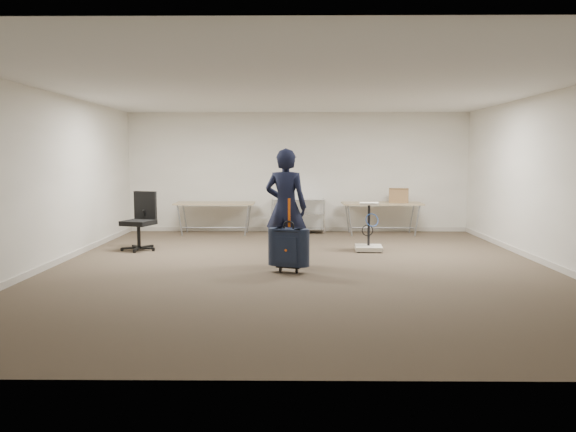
{
  "coord_description": "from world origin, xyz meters",
  "views": [
    {
      "loc": [
        -0.11,
        -8.77,
        1.76
      ],
      "look_at": [
        -0.2,
        0.3,
        0.81
      ],
      "focal_mm": 35.0,
      "sensor_mm": 36.0,
      "label": 1
    }
  ],
  "objects": [
    {
      "name": "equipment_cart",
      "position": [
        1.31,
        1.67,
        0.24
      ],
      "size": [
        0.53,
        0.53,
        0.92
      ],
      "color": "#EDE4CB",
      "rests_on": "ground"
    },
    {
      "name": "folding_table_right",
      "position": [
        1.9,
        3.95,
        0.68
      ],
      "size": [
        1.8,
        0.75,
        0.73
      ],
      "color": "#97825C",
      "rests_on": "ground"
    },
    {
      "name": "person",
      "position": [
        -0.23,
        0.35,
        0.95
      ],
      "size": [
        0.79,
        0.62,
        1.9
      ],
      "primitive_type": "imported",
      "rotation": [
        0.0,
        0.0,
        2.88
      ],
      "color": "black",
      "rests_on": "ground"
    },
    {
      "name": "office_chair",
      "position": [
        -3.03,
        1.76,
        0.34
      ],
      "size": [
        0.67,
        0.67,
        1.11
      ],
      "color": "black",
      "rests_on": "ground"
    },
    {
      "name": "suitcase",
      "position": [
        -0.18,
        -0.32,
        0.39
      ],
      "size": [
        0.47,
        0.36,
        1.14
      ],
      "color": "black",
      "rests_on": "ground"
    },
    {
      "name": "ground",
      "position": [
        0.0,
        0.0,
        0.0
      ],
      "size": [
        9.0,
        9.0,
        0.0
      ],
      "primitive_type": "plane",
      "color": "#493B2C",
      "rests_on": "ground"
    },
    {
      "name": "folding_table_left",
      "position": [
        -1.9,
        3.95,
        0.68
      ],
      "size": [
        1.8,
        0.75,
        0.73
      ],
      "color": "#97825C",
      "rests_on": "ground"
    },
    {
      "name": "wire_shelf",
      "position": [
        0.0,
        4.2,
        0.44
      ],
      "size": [
        1.22,
        0.47,
        0.8
      ],
      "color": "silver",
      "rests_on": "ground"
    },
    {
      "name": "cardboard_box",
      "position": [
        2.29,
        3.99,
        0.89
      ],
      "size": [
        0.48,
        0.39,
        0.32
      ],
      "primitive_type": "cube",
      "rotation": [
        0.0,
        0.0,
        -0.16
      ],
      "color": "#9E6B49",
      "rests_on": "folding_table_right"
    },
    {
      "name": "room_shell",
      "position": [
        0.0,
        1.38,
        0.05
      ],
      "size": [
        8.0,
        9.0,
        9.0
      ],
      "color": "beige",
      "rests_on": "ground"
    }
  ]
}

